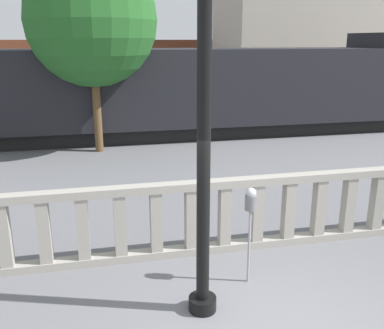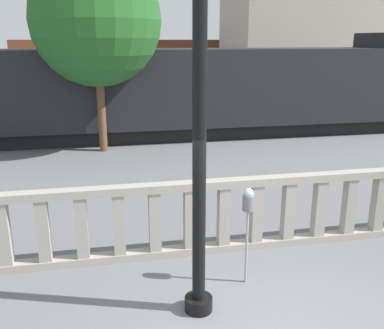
{
  "view_description": "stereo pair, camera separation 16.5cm",
  "coord_description": "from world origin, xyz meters",
  "views": [
    {
      "loc": [
        -2.12,
        -4.26,
        3.72
      ],
      "look_at": [
        -0.37,
        3.52,
        1.37
      ],
      "focal_mm": 40.0,
      "sensor_mm": 36.0,
      "label": 1
    },
    {
      "loc": [
        -1.96,
        -4.3,
        3.72
      ],
      "look_at": [
        -0.37,
        3.52,
        1.37
      ],
      "focal_mm": 40.0,
      "sensor_mm": 36.0,
      "label": 2
    }
  ],
  "objects": [
    {
      "name": "building_block",
      "position": [
        12.02,
        22.31,
        4.87
      ],
      "size": [
        12.1,
        6.17,
        9.74
      ],
      "color": "#ADA393",
      "rests_on": "ground"
    },
    {
      "name": "tree_left",
      "position": [
        -2.11,
        10.4,
        4.29
      ],
      "size": [
        4.21,
        4.21,
        6.4
      ],
      "color": "brown",
      "rests_on": "ground"
    },
    {
      "name": "train_far",
      "position": [
        4.53,
        27.77,
        1.93
      ],
      "size": [
        24.7,
        2.93,
        4.29
      ],
      "color": "black",
      "rests_on": "ground"
    },
    {
      "name": "parking_meter",
      "position": [
        0.07,
        1.43,
        1.28
      ],
      "size": [
        0.18,
        0.18,
        1.58
      ],
      "color": "#99999E",
      "rests_on": "ground"
    },
    {
      "name": "train_near",
      "position": [
        0.14,
        12.23,
        1.78
      ],
      "size": [
        24.06,
        2.99,
        3.97
      ],
      "color": "black",
      "rests_on": "ground"
    },
    {
      "name": "lamppost",
      "position": [
        -0.82,
        0.86,
        3.33
      ],
      "size": [
        0.4,
        0.4,
        6.37
      ],
      "color": "black",
      "rests_on": "ground"
    },
    {
      "name": "balustrade",
      "position": [
        -0.0,
        2.52,
        0.68
      ],
      "size": [
        16.01,
        0.24,
        1.36
      ],
      "color": "#9E998E",
      "rests_on": "ground"
    }
  ]
}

